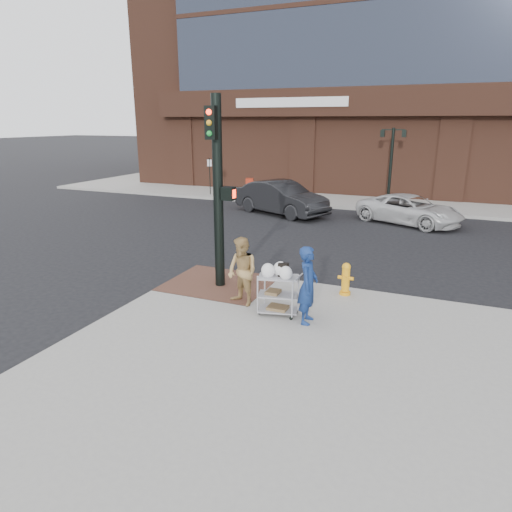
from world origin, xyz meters
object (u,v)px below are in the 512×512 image
at_px(lamp_post, 391,157).
at_px(woman_blue, 308,285).
at_px(traffic_signal_pole, 218,188).
at_px(pedestrian_tan, 242,272).
at_px(utility_cart, 278,291).
at_px(sedan_dark, 281,198).
at_px(minivan_white, 410,210).
at_px(fire_hydrant, 346,278).

bearing_deg(lamp_post, woman_blue, -88.63).
distance_m(traffic_signal_pole, pedestrian_tan, 2.36).
xyz_separation_m(pedestrian_tan, utility_cart, (1.01, -0.23, -0.27)).
distance_m(sedan_dark, utility_cart, 12.67).
relative_size(woman_blue, minivan_white, 0.38).
xyz_separation_m(lamp_post, minivan_white, (1.49, -4.32, -1.97)).
height_order(traffic_signal_pole, sedan_dark, traffic_signal_pole).
height_order(lamp_post, pedestrian_tan, lamp_post).
xyz_separation_m(woman_blue, fire_hydrant, (0.42, 2.01, -0.44)).
bearing_deg(lamp_post, fire_hydrant, -86.78).
distance_m(sedan_dark, fire_hydrant, 11.44).
xyz_separation_m(woman_blue, sedan_dark, (-5.00, 12.08, -0.20)).
bearing_deg(utility_cart, fire_hydrant, 57.70).
distance_m(pedestrian_tan, fire_hydrant, 2.76).
xyz_separation_m(sedan_dark, fire_hydrant, (5.43, -10.07, -0.24)).
bearing_deg(traffic_signal_pole, utility_cart, -29.45).
height_order(pedestrian_tan, fire_hydrant, pedestrian_tan).
height_order(lamp_post, utility_cart, lamp_post).
bearing_deg(woman_blue, traffic_signal_pole, 60.12).
distance_m(lamp_post, utility_cart, 16.54).
bearing_deg(minivan_white, sedan_dark, 115.58).
distance_m(traffic_signal_pole, utility_cart, 3.22).
height_order(minivan_white, utility_cart, utility_cart).
bearing_deg(sedan_dark, traffic_signal_pole, -144.90).
bearing_deg(sedan_dark, lamp_post, -21.85).
height_order(woman_blue, pedestrian_tan, woman_blue).
bearing_deg(woman_blue, lamp_post, -3.36).
bearing_deg(woman_blue, fire_hydrant, -16.63).
height_order(woman_blue, fire_hydrant, woman_blue).
xyz_separation_m(lamp_post, fire_hydrant, (0.82, -14.57, -2.03)).
relative_size(traffic_signal_pole, woman_blue, 2.84).
relative_size(sedan_dark, minivan_white, 1.07).
distance_m(woman_blue, pedestrian_tan, 1.80).
height_order(traffic_signal_pole, fire_hydrant, traffic_signal_pole).
bearing_deg(traffic_signal_pole, minivan_white, 70.01).
height_order(minivan_white, fire_hydrant, minivan_white).
distance_m(lamp_post, sedan_dark, 6.68).
bearing_deg(utility_cart, sedan_dark, 109.61).
distance_m(traffic_signal_pole, woman_blue, 3.65).
bearing_deg(lamp_post, sedan_dark, -135.72).
bearing_deg(fire_hydrant, utility_cart, -122.30).
xyz_separation_m(lamp_post, pedestrian_tan, (-1.37, -16.20, -1.63)).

